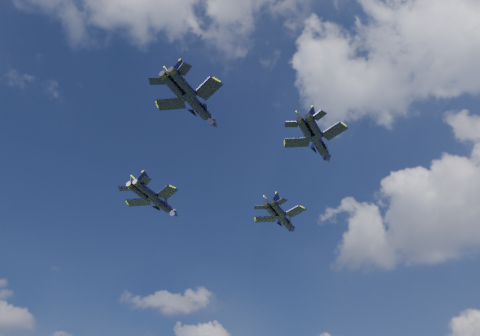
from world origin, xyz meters
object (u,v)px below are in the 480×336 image
object	(u,v)px
jet_right	(320,144)
jet_slot	(198,106)
jet_left	(160,203)
jet_lead	(284,220)

from	to	relation	value
jet_right	jet_slot	bearing A→B (deg)	-131.37
jet_left	jet_lead	bearing A→B (deg)	46.01
jet_left	jet_right	distance (m)	38.63
jet_lead	jet_left	bearing A→B (deg)	-136.88
jet_lead	jet_left	xyz separation A→B (m)	(-16.93, -24.70, -0.23)
jet_right	jet_slot	world-z (taller)	jet_slot
jet_slot	jet_right	bearing A→B (deg)	50.74
jet_right	jet_lead	bearing A→B (deg)	127.46
jet_left	jet_right	world-z (taller)	jet_right
jet_lead	jet_right	distance (m)	27.22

